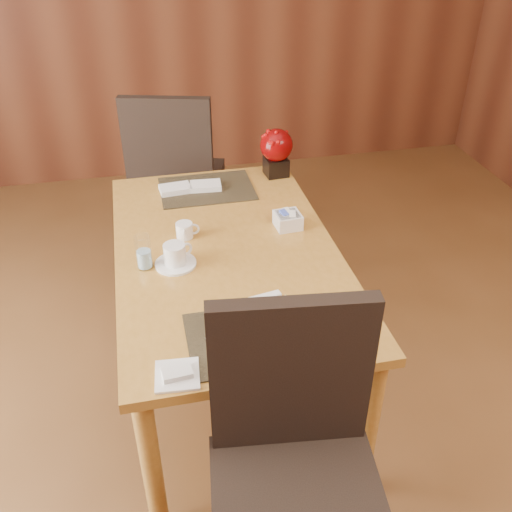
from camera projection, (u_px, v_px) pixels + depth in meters
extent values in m
plane|color=brown|center=(258.00, 487.00, 2.27)|extent=(6.00, 6.00, 0.00)
cube|color=#BF8635|center=(227.00, 253.00, 2.35)|extent=(0.90, 1.50, 0.04)
cylinder|color=#BF8635|center=(152.00, 469.00, 1.93)|extent=(0.07, 0.07, 0.71)
cylinder|color=#BF8635|center=(134.00, 251.00, 3.05)|extent=(0.07, 0.07, 0.71)
cylinder|color=#BF8635|center=(368.00, 429.00, 2.07)|extent=(0.07, 0.07, 0.71)
cylinder|color=#BF8635|center=(276.00, 234.00, 3.19)|extent=(0.07, 0.07, 0.71)
cube|color=black|center=(255.00, 337.00, 1.89)|extent=(0.45, 0.33, 0.01)
cube|color=black|center=(207.00, 189.00, 2.78)|extent=(0.45, 0.33, 0.01)
cube|color=white|center=(262.00, 343.00, 1.86)|extent=(0.31, 0.31, 0.01)
cube|color=white|center=(262.00, 331.00, 1.83)|extent=(0.22, 0.22, 0.09)
cylinder|color=#D5CD72|center=(262.00, 331.00, 1.83)|extent=(0.17, 0.17, 0.07)
cylinder|color=white|center=(176.00, 264.00, 2.24)|extent=(0.16, 0.16, 0.01)
cylinder|color=white|center=(175.00, 254.00, 2.22)|extent=(0.11, 0.11, 0.08)
cylinder|color=black|center=(174.00, 246.00, 2.20)|extent=(0.08, 0.08, 0.01)
cylinder|color=silver|center=(144.00, 252.00, 2.19)|extent=(0.08, 0.08, 0.14)
cube|color=white|center=(288.00, 220.00, 2.47)|extent=(0.11, 0.11, 0.06)
cube|color=black|center=(276.00, 166.00, 2.90)|extent=(0.12, 0.12, 0.09)
sphere|color=#7D0506|center=(276.00, 145.00, 2.83)|extent=(0.17, 0.17, 0.17)
cube|color=white|center=(177.00, 375.00, 1.74)|extent=(0.15, 0.15, 0.01)
cube|color=black|center=(299.00, 508.00, 1.65)|extent=(0.56, 0.56, 0.07)
cube|color=black|center=(291.00, 374.00, 1.67)|extent=(0.49, 0.11, 0.55)
cylinder|color=black|center=(226.00, 503.00, 1.96)|extent=(0.04, 0.04, 0.47)
cylinder|color=black|center=(345.00, 492.00, 1.99)|extent=(0.04, 0.04, 0.47)
cube|color=black|center=(179.00, 180.00, 3.43)|extent=(0.62, 0.62, 0.07)
cube|color=black|center=(168.00, 147.00, 3.06)|extent=(0.48, 0.18, 0.55)
cylinder|color=black|center=(219.00, 203.00, 3.74)|extent=(0.04, 0.04, 0.47)
cylinder|color=black|center=(211.00, 237.00, 3.39)|extent=(0.04, 0.04, 0.47)
cylinder|color=black|center=(156.00, 202.00, 3.76)|extent=(0.04, 0.04, 0.47)
cylinder|color=black|center=(142.00, 235.00, 3.41)|extent=(0.04, 0.04, 0.47)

